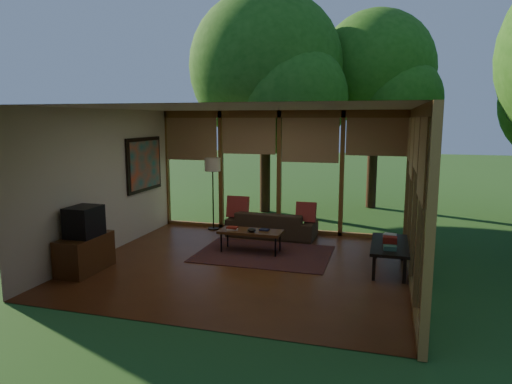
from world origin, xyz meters
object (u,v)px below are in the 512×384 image
(coffee_table, at_px, (251,232))
(side_console, at_px, (390,246))
(sofa, at_px, (272,224))
(media_cabinet, at_px, (85,254))
(floor_lamp, at_px, (213,169))
(television, at_px, (84,222))

(coffee_table, xyz_separation_m, side_console, (2.54, -0.33, 0.02))
(sofa, height_order, media_cabinet, media_cabinet)
(media_cabinet, xyz_separation_m, coffee_table, (2.33, 1.81, 0.09))
(floor_lamp, xyz_separation_m, coffee_table, (1.36, -1.52, -1.01))
(sofa, bearing_deg, side_console, 149.03)
(sofa, relative_size, floor_lamp, 1.15)
(television, distance_m, side_console, 5.09)
(media_cabinet, relative_size, floor_lamp, 0.61)
(television, height_order, coffee_table, television)
(sofa, height_order, floor_lamp, floor_lamp)
(sofa, distance_m, side_console, 2.90)
(side_console, bearing_deg, sofa, 147.22)
(sofa, xyz_separation_m, side_console, (2.44, -1.57, 0.13))
(floor_lamp, bearing_deg, sofa, -10.78)
(media_cabinet, bearing_deg, coffee_table, 37.85)
(sofa, bearing_deg, television, 53.52)
(media_cabinet, distance_m, side_console, 5.09)
(media_cabinet, bearing_deg, floor_lamp, 73.65)
(sofa, height_order, coffee_table, sofa)
(television, height_order, side_console, television)
(sofa, distance_m, coffee_table, 1.25)
(floor_lamp, bearing_deg, television, -106.03)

